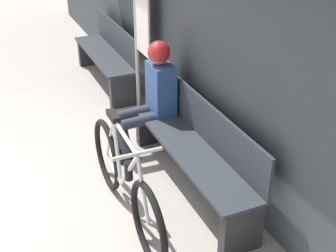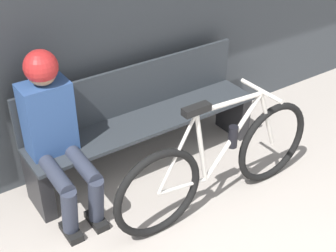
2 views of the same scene
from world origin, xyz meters
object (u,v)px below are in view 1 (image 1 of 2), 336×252
at_px(park_bench_near, 195,149).
at_px(bicycle, 125,183).
at_px(person_seated, 152,91).
at_px(park_bench_far, 108,56).
at_px(banner_pole, 140,3).

relative_size(park_bench_near, bicycle, 1.12).
bearing_deg(park_bench_near, bicycle, -76.35).
xyz_separation_m(person_seated, park_bench_far, (-1.97, 0.12, -0.30)).
bearing_deg(banner_pole, park_bench_near, -3.77).
distance_m(bicycle, banner_pole, 2.31).
xyz_separation_m(park_bench_far, banner_pole, (1.05, 0.12, 0.98)).
bearing_deg(banner_pole, park_bench_far, -173.70).
bearing_deg(park_bench_near, park_bench_far, -179.93).
height_order(park_bench_far, banner_pole, banner_pole).
height_order(park_bench_near, banner_pole, banner_pole).
height_order(bicycle, park_bench_far, bicycle).
height_order(person_seated, park_bench_far, person_seated).
xyz_separation_m(park_bench_near, park_bench_far, (-2.75, -0.00, -0.01)).
height_order(park_bench_near, person_seated, person_seated).
xyz_separation_m(bicycle, person_seated, (-0.97, 0.64, 0.33)).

